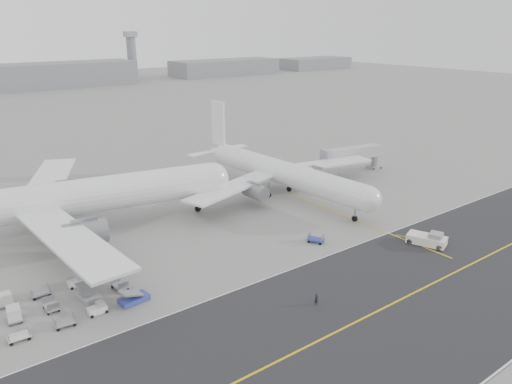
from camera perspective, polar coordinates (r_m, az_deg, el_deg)
ground at (r=75.59m, az=-1.02°, el=-9.66°), size 700.00×700.00×0.00m
taxiway at (r=67.21m, az=11.97°, el=-14.03°), size 220.00×59.00×0.03m
horizon_buildings at (r=323.36m, az=-24.99°, el=10.60°), size 520.00×28.00×28.00m
control_tower at (r=348.41m, az=-14.01°, el=14.92°), size 7.00×7.00×31.25m
airliner_a at (r=94.12m, az=-21.85°, el=-0.89°), size 65.09×63.82×22.65m
airliner_b at (r=109.01m, az=2.79°, el=2.32°), size 51.78×52.47×18.09m
pushback_tug at (r=90.32m, az=19.03°, el=-5.13°), size 5.09×8.43×2.40m
jet_bridge at (r=128.41m, az=10.91°, el=4.24°), size 17.71×6.11×6.60m
gse_cluster at (r=73.31m, az=-20.52°, el=-11.93°), size 22.03×16.80×1.96m
stray_dolly at (r=87.29m, az=6.83°, el=-5.73°), size 2.73×3.17×1.67m
ground_crew_a at (r=68.80m, az=6.91°, el=-12.07°), size 0.62×0.41×1.69m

